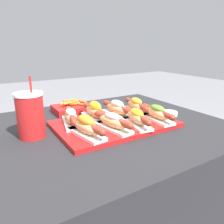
% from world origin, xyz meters
% --- Properties ---
extents(patio_table, '(1.06, 0.87, 0.70)m').
position_xyz_m(patio_table, '(0.00, 0.00, 0.35)').
color(patio_table, '#232326').
rests_on(patio_table, ground_plane).
extents(serving_tray, '(0.50, 0.33, 0.02)m').
position_xyz_m(serving_tray, '(0.04, -0.03, 0.71)').
color(serving_tray, red).
rests_on(serving_tray, patio_table).
extents(hot_dog_0, '(0.09, 0.22, 0.08)m').
position_xyz_m(hot_dog_0, '(-0.12, -0.10, 0.75)').
color(hot_dog_0, white).
rests_on(hot_dog_0, serving_tray).
extents(hot_dog_1, '(0.09, 0.22, 0.07)m').
position_xyz_m(hot_dog_1, '(-0.01, -0.10, 0.75)').
color(hot_dog_1, white).
rests_on(hot_dog_1, serving_tray).
extents(hot_dog_2, '(0.09, 0.22, 0.07)m').
position_xyz_m(hot_dog_2, '(0.10, -0.11, 0.75)').
color(hot_dog_2, white).
rests_on(hot_dog_2, serving_tray).
extents(hot_dog_3, '(0.08, 0.22, 0.07)m').
position_xyz_m(hot_dog_3, '(0.21, -0.11, 0.75)').
color(hot_dog_3, white).
rests_on(hot_dog_3, serving_tray).
extents(hot_dog_4, '(0.10, 0.21, 0.07)m').
position_xyz_m(hot_dog_4, '(-0.13, 0.04, 0.75)').
color(hot_dog_4, white).
rests_on(hot_dog_4, serving_tray).
extents(hot_dog_5, '(0.06, 0.22, 0.08)m').
position_xyz_m(hot_dog_5, '(-0.01, 0.05, 0.75)').
color(hot_dog_5, white).
rests_on(hot_dog_5, serving_tray).
extents(hot_dog_6, '(0.07, 0.22, 0.07)m').
position_xyz_m(hot_dog_6, '(0.10, 0.04, 0.75)').
color(hot_dog_6, white).
rests_on(hot_dog_6, serving_tray).
extents(hot_dog_7, '(0.09, 0.22, 0.07)m').
position_xyz_m(hot_dog_7, '(0.21, 0.04, 0.75)').
color(hot_dog_7, white).
rests_on(hot_dog_7, serving_tray).
extents(sauce_bowl, '(0.08, 0.08, 0.02)m').
position_xyz_m(sauce_bowl, '(0.36, -0.04, 0.71)').
color(sauce_bowl, white).
rests_on(sauce_bowl, patio_table).
extents(drink_cup, '(0.10, 0.10, 0.23)m').
position_xyz_m(drink_cup, '(-0.29, 0.03, 0.78)').
color(drink_cup, red).
rests_on(drink_cup, patio_table).
extents(fries_basket, '(0.19, 0.15, 0.06)m').
position_xyz_m(fries_basket, '(-0.03, 0.26, 0.72)').
color(fries_basket, red).
rests_on(fries_basket, patio_table).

